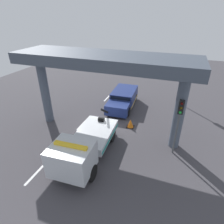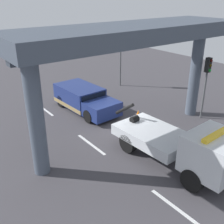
# 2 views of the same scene
# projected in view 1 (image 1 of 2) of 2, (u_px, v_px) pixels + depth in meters

# --- Properties ---
(ground_plane) EXTENTS (60.00, 40.00, 0.10)m
(ground_plane) POSITION_uv_depth(u_px,v_px,m) (108.00, 128.00, 15.98)
(ground_plane) COLOR #423F44
(lane_stripe_west) EXTENTS (2.60, 0.16, 0.01)m
(lane_stripe_west) POSITION_uv_depth(u_px,v_px,m) (108.00, 97.00, 21.60)
(lane_stripe_west) COLOR silver
(lane_stripe_west) RESTS_ON ground
(lane_stripe_mid) EXTENTS (2.60, 0.16, 0.01)m
(lane_stripe_mid) POSITION_uv_depth(u_px,v_px,m) (84.00, 122.00, 16.64)
(lane_stripe_mid) COLOR silver
(lane_stripe_mid) RESTS_ON ground
(lane_stripe_east) EXTENTS (2.60, 0.16, 0.01)m
(lane_stripe_east) POSITION_uv_depth(u_px,v_px,m) (40.00, 170.00, 11.68)
(lane_stripe_east) COLOR silver
(lane_stripe_east) RESTS_ON ground
(tow_truck_white) EXTENTS (7.30, 2.67, 2.46)m
(tow_truck_white) POSITION_uv_depth(u_px,v_px,m) (83.00, 147.00, 11.75)
(tow_truck_white) COLOR silver
(tow_truck_white) RESTS_ON ground
(towed_van_green) EXTENTS (5.29, 2.43, 1.58)m
(towed_van_green) POSITION_uv_depth(u_px,v_px,m) (123.00, 99.00, 19.16)
(towed_van_green) COLOR navy
(towed_van_green) RESTS_ON ground
(overpass_structure) EXTENTS (3.60, 12.77, 6.19)m
(overpass_structure) POSITION_uv_depth(u_px,v_px,m) (104.00, 66.00, 12.86)
(overpass_structure) COLOR #4C5666
(overpass_structure) RESTS_ON ground
(traffic_light_near) EXTENTS (0.39, 0.32, 4.17)m
(traffic_light_near) POSITION_uv_depth(u_px,v_px,m) (183.00, 76.00, 18.67)
(traffic_light_near) COLOR #515456
(traffic_light_near) RESTS_ON ground
(traffic_light_far) EXTENTS (0.39, 0.32, 4.00)m
(traffic_light_far) POSITION_uv_depth(u_px,v_px,m) (179.00, 116.00, 11.70)
(traffic_light_far) COLOR #515456
(traffic_light_far) RESTS_ON ground
(traffic_cone_orange) EXTENTS (0.61, 0.61, 0.73)m
(traffic_cone_orange) POSITION_uv_depth(u_px,v_px,m) (130.00, 124.00, 15.81)
(traffic_cone_orange) COLOR orange
(traffic_cone_orange) RESTS_ON ground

